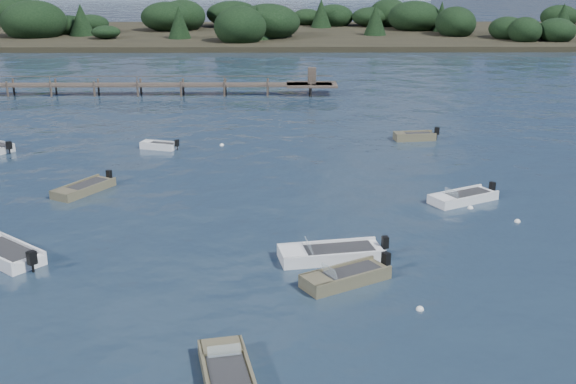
{
  "coord_description": "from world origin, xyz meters",
  "views": [
    {
      "loc": [
        1.0,
        -23.51,
        13.44
      ],
      "look_at": [
        1.33,
        14.0,
        1.0
      ],
      "focal_mm": 45.0,
      "sensor_mm": 36.0,
      "label": 1
    }
  ],
  "objects_px": {
    "tender_far_grey_b": "(414,138)",
    "dinghy_extra_b": "(84,190)",
    "dinghy_mid_white_a": "(330,256)",
    "dinghy_extra_a": "(345,279)",
    "dinghy_mid_grey": "(2,254)",
    "tender_far_white": "(159,147)",
    "dinghy_near_olive": "(228,379)",
    "jetty": "(53,85)",
    "dinghy_mid_white_b": "(463,199)"
  },
  "relations": [
    {
      "from": "dinghy_near_olive",
      "to": "tender_far_white",
      "type": "height_order",
      "value": "dinghy_near_olive"
    },
    {
      "from": "dinghy_mid_grey",
      "to": "dinghy_near_olive",
      "type": "bearing_deg",
      "value": -42.93
    },
    {
      "from": "dinghy_mid_white_b",
      "to": "dinghy_extra_a",
      "type": "distance_m",
      "value": 13.08
    },
    {
      "from": "jetty",
      "to": "dinghy_extra_a",
      "type": "bearing_deg",
      "value": -59.6
    },
    {
      "from": "tender_far_white",
      "to": "jetty",
      "type": "relative_size",
      "value": 0.05
    },
    {
      "from": "dinghy_mid_grey",
      "to": "tender_far_white",
      "type": "height_order",
      "value": "dinghy_mid_grey"
    },
    {
      "from": "dinghy_extra_a",
      "to": "dinghy_extra_b",
      "type": "xyz_separation_m",
      "value": [
        -14.45,
        12.5,
        -0.03
      ]
    },
    {
      "from": "tender_far_grey_b",
      "to": "dinghy_extra_b",
      "type": "height_order",
      "value": "tender_far_grey_b"
    },
    {
      "from": "dinghy_mid_white_a",
      "to": "tender_far_grey_b",
      "type": "bearing_deg",
      "value": 70.71
    },
    {
      "from": "dinghy_mid_white_a",
      "to": "tender_far_white",
      "type": "bearing_deg",
      "value": 119.24
    },
    {
      "from": "dinghy_mid_white_a",
      "to": "dinghy_near_olive",
      "type": "xyz_separation_m",
      "value": [
        -4.02,
        -10.16,
        -0.01
      ]
    },
    {
      "from": "tender_far_grey_b",
      "to": "dinghy_extra_a",
      "type": "relative_size",
      "value": 0.84
    },
    {
      "from": "tender_far_grey_b",
      "to": "dinghy_extra_b",
      "type": "xyz_separation_m",
      "value": [
        -21.79,
        -12.42,
        -0.03
      ]
    },
    {
      "from": "dinghy_mid_white_b",
      "to": "tender_far_white",
      "type": "relative_size",
      "value": 1.45
    },
    {
      "from": "dinghy_mid_white_a",
      "to": "dinghy_mid_grey",
      "type": "distance_m",
      "value": 15.24
    },
    {
      "from": "dinghy_near_olive",
      "to": "dinghy_mid_white_a",
      "type": "bearing_deg",
      "value": 68.42
    },
    {
      "from": "dinghy_mid_grey",
      "to": "dinghy_extra_a",
      "type": "xyz_separation_m",
      "value": [
        15.71,
        -2.85,
        -0.01
      ]
    },
    {
      "from": "tender_far_grey_b",
      "to": "jetty",
      "type": "height_order",
      "value": "jetty"
    },
    {
      "from": "dinghy_extra_b",
      "to": "dinghy_mid_white_b",
      "type": "bearing_deg",
      "value": -4.8
    },
    {
      "from": "dinghy_extra_a",
      "to": "jetty",
      "type": "relative_size",
      "value": 0.06
    },
    {
      "from": "dinghy_mid_white_a",
      "to": "tender_far_white",
      "type": "xyz_separation_m",
      "value": [
        -11.14,
        19.9,
        -0.02
      ]
    },
    {
      "from": "dinghy_extra_b",
      "to": "tender_far_white",
      "type": "distance_m",
      "value": 10.37
    },
    {
      "from": "dinghy_mid_white_b",
      "to": "dinghy_extra_b",
      "type": "distance_m",
      "value": 22.12
    },
    {
      "from": "tender_far_grey_b",
      "to": "dinghy_mid_white_b",
      "type": "distance_m",
      "value": 14.27
    },
    {
      "from": "dinghy_near_olive",
      "to": "dinghy_mid_grey",
      "type": "bearing_deg",
      "value": 137.07
    },
    {
      "from": "tender_far_white",
      "to": "dinghy_near_olive",
      "type": "bearing_deg",
      "value": -76.67
    },
    {
      "from": "dinghy_mid_white_b",
      "to": "dinghy_extra_b",
      "type": "height_order",
      "value": "dinghy_mid_white_b"
    },
    {
      "from": "dinghy_mid_white_b",
      "to": "jetty",
      "type": "height_order",
      "value": "jetty"
    },
    {
      "from": "tender_far_grey_b",
      "to": "dinghy_near_olive",
      "type": "bearing_deg",
      "value": -110.02
    },
    {
      "from": "dinghy_mid_grey",
      "to": "dinghy_extra_b",
      "type": "bearing_deg",
      "value": 82.55
    },
    {
      "from": "dinghy_mid_white_a",
      "to": "dinghy_near_olive",
      "type": "distance_m",
      "value": 10.93
    },
    {
      "from": "tender_far_grey_b",
      "to": "dinghy_mid_white_a",
      "type": "relative_size",
      "value": 0.66
    },
    {
      "from": "dinghy_mid_white_b",
      "to": "tender_far_white",
      "type": "xyz_separation_m",
      "value": [
        -19.21,
        11.83,
        -0.0
      ]
    },
    {
      "from": "dinghy_mid_grey",
      "to": "dinghy_extra_a",
      "type": "distance_m",
      "value": 15.97
    },
    {
      "from": "dinghy_mid_white_a",
      "to": "dinghy_mid_white_b",
      "type": "relative_size",
      "value": 1.23
    },
    {
      "from": "dinghy_mid_grey",
      "to": "dinghy_extra_b",
      "type": "xyz_separation_m",
      "value": [
        1.26,
        9.65,
        -0.04
      ]
    },
    {
      "from": "tender_far_grey_b",
      "to": "dinghy_mid_grey",
      "type": "relative_size",
      "value": 0.75
    },
    {
      "from": "tender_far_grey_b",
      "to": "dinghy_mid_grey",
      "type": "height_order",
      "value": "dinghy_mid_grey"
    },
    {
      "from": "tender_far_grey_b",
      "to": "dinghy_near_olive",
      "type": "distance_m",
      "value": 34.59
    },
    {
      "from": "tender_far_grey_b",
      "to": "dinghy_mid_white_b",
      "type": "bearing_deg",
      "value": -88.99
    },
    {
      "from": "dinghy_near_olive",
      "to": "tender_far_grey_b",
      "type": "bearing_deg",
      "value": 69.98
    },
    {
      "from": "dinghy_mid_white_a",
      "to": "dinghy_near_olive",
      "type": "bearing_deg",
      "value": -111.58
    },
    {
      "from": "dinghy_mid_white_a",
      "to": "dinghy_extra_a",
      "type": "relative_size",
      "value": 1.27
    },
    {
      "from": "tender_far_grey_b",
      "to": "dinghy_near_olive",
      "type": "height_order",
      "value": "tender_far_grey_b"
    },
    {
      "from": "dinghy_near_olive",
      "to": "jetty",
      "type": "xyz_separation_m",
      "value": [
        -20.96,
        50.97,
        0.84
      ]
    },
    {
      "from": "dinghy_extra_b",
      "to": "dinghy_near_olive",
      "type": "bearing_deg",
      "value": -63.63
    },
    {
      "from": "dinghy_mid_grey",
      "to": "dinghy_extra_b",
      "type": "height_order",
      "value": "dinghy_mid_grey"
    },
    {
      "from": "dinghy_mid_grey",
      "to": "dinghy_extra_b",
      "type": "relative_size",
      "value": 1.13
    },
    {
      "from": "dinghy_extra_b",
      "to": "jetty",
      "type": "xyz_separation_m",
      "value": [
        -11.0,
        30.89,
        0.85
      ]
    },
    {
      "from": "tender_far_grey_b",
      "to": "tender_far_white",
      "type": "relative_size",
      "value": 1.19
    }
  ]
}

